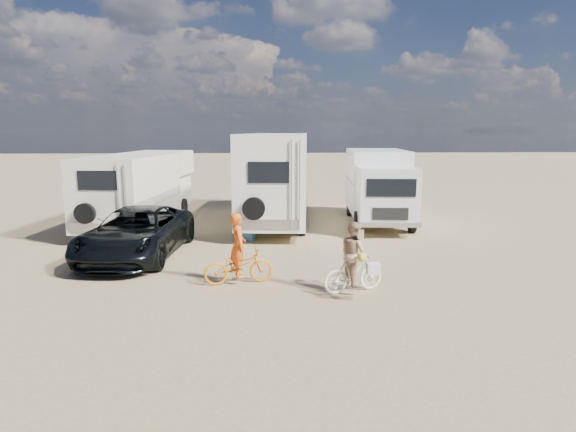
{
  "coord_description": "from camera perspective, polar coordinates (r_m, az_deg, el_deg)",
  "views": [
    {
      "loc": [
        -0.5,
        -12.07,
        3.71
      ],
      "look_at": [
        0.33,
        1.28,
        1.3
      ],
      "focal_mm": 29.47,
      "sensor_mm": 36.0,
      "label": 1
    }
  ],
  "objects": [
    {
      "name": "rv_main",
      "position": [
        19.37,
        -1.35,
        4.56
      ],
      "size": [
        3.24,
        8.65,
        3.61
      ],
      "primitive_type": null,
      "rotation": [
        0.0,
        0.0,
        -0.1
      ],
      "color": "silver",
      "rests_on": "ground"
    },
    {
      "name": "bike_man",
      "position": [
        11.72,
        -5.99,
        -6.01
      ],
      "size": [
        1.78,
        0.89,
        0.89
      ],
      "primitive_type": "imported",
      "rotation": [
        0.0,
        0.0,
        1.76
      ],
      "color": "orange",
      "rests_on": "ground"
    },
    {
      "name": "dark_suv",
      "position": [
        14.77,
        -17.76,
        -1.93
      ],
      "size": [
        2.92,
        5.44,
        1.45
      ],
      "primitive_type": "imported",
      "rotation": [
        0.0,
        0.0,
        -0.1
      ],
      "color": "black",
      "rests_on": "ground"
    },
    {
      "name": "box_truck",
      "position": [
        19.37,
        10.91,
        3.39
      ],
      "size": [
        2.85,
        6.0,
        2.94
      ],
      "primitive_type": null,
      "rotation": [
        0.0,
        0.0,
        -0.11
      ],
      "color": "silver",
      "rests_on": "ground"
    },
    {
      "name": "bike_woman",
      "position": [
        11.16,
        7.91,
        -6.83
      ],
      "size": [
        1.58,
        0.87,
        0.91
      ],
      "primitive_type": "imported",
      "rotation": [
        0.0,
        0.0,
        1.88
      ],
      "color": "beige",
      "rests_on": "ground"
    },
    {
      "name": "rider_man",
      "position": [
        11.63,
        -6.02,
        -4.37
      ],
      "size": [
        0.48,
        0.64,
        1.58
      ],
      "primitive_type": "imported",
      "rotation": [
        0.0,
        0.0,
        1.76
      ],
      "color": "#F05714",
      "rests_on": "ground"
    },
    {
      "name": "crate",
      "position": [
        16.65,
        8.14,
        -2.18
      ],
      "size": [
        0.55,
        0.55,
        0.34
      ],
      "primitive_type": "cube",
      "rotation": [
        0.0,
        0.0,
        0.39
      ],
      "color": "olive",
      "rests_on": "ground"
    },
    {
      "name": "rv_left",
      "position": [
        19.63,
        -17.29,
        3.03
      ],
      "size": [
        3.12,
        7.78,
        2.83
      ],
      "primitive_type": null,
      "rotation": [
        0.0,
        0.0,
        -0.11
      ],
      "color": "beige",
      "rests_on": "ground"
    },
    {
      "name": "ground",
      "position": [
        12.64,
        -1.15,
        -6.86
      ],
      "size": [
        140.0,
        140.0,
        0.0
      ],
      "primitive_type": "plane",
      "color": "#9F8A5F",
      "rests_on": "ground"
    },
    {
      "name": "rider_woman",
      "position": [
        11.08,
        7.95,
        -5.4
      ],
      "size": [
        0.76,
        0.86,
        1.49
      ],
      "primitive_type": "imported",
      "rotation": [
        0.0,
        0.0,
        1.88
      ],
      "color": "tan",
      "rests_on": "ground"
    },
    {
      "name": "cooler",
      "position": [
        16.25,
        -5.08,
        -2.23
      ],
      "size": [
        0.63,
        0.52,
        0.44
      ],
      "primitive_type": "cube",
      "rotation": [
        0.0,
        0.0,
        -0.25
      ],
      "color": "#2A5281",
      "rests_on": "ground"
    },
    {
      "name": "bike_parked",
      "position": [
        18.88,
        10.92,
        0.09
      ],
      "size": [
        1.76,
        0.72,
        0.91
      ],
      "primitive_type": "imported",
      "rotation": [
        0.0,
        0.0,
        1.64
      ],
      "color": "black",
      "rests_on": "ground"
    }
  ]
}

